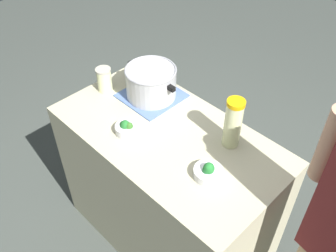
{
  "coord_description": "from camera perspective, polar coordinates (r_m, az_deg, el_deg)",
  "views": [
    {
      "loc": [
        0.96,
        -0.95,
        2.19
      ],
      "look_at": [
        0.0,
        0.0,
        0.94
      ],
      "focal_mm": 40.66,
      "sensor_mm": 36.0,
      "label": 1
    }
  ],
  "objects": [
    {
      "name": "ground_plane",
      "position": [
        2.57,
        0.0,
        -15.63
      ],
      "size": [
        8.0,
        8.0,
        0.0
      ],
      "primitive_type": "plane",
      "color": "#454C45"
    },
    {
      "name": "lemonade_pitcher",
      "position": [
        1.75,
        9.73,
        0.44
      ],
      "size": [
        0.08,
        0.08,
        0.26
      ],
      "color": "beige",
      "rests_on": "counter_slab"
    },
    {
      "name": "dish_cloth",
      "position": [
        2.09,
        -2.49,
        4.58
      ],
      "size": [
        0.3,
        0.3,
        0.01
      ],
      "primitive_type": "cube",
      "color": "#5671AB",
      "rests_on": "counter_slab"
    },
    {
      "name": "counter_slab",
      "position": [
        2.2,
        0.0,
        -9.53
      ],
      "size": [
        1.18,
        0.64,
        0.89
      ],
      "primitive_type": "cube",
      "color": "#BAB390",
      "rests_on": "ground_plane"
    },
    {
      "name": "broccoli_bowl_center",
      "position": [
        1.86,
        -6.24,
        -0.3
      ],
      "size": [
        0.11,
        0.11,
        0.07
      ],
      "color": "silver",
      "rests_on": "counter_slab"
    },
    {
      "name": "cooking_pot",
      "position": [
        2.03,
        -2.57,
        6.61
      ],
      "size": [
        0.34,
        0.28,
        0.17
      ],
      "color": "#B7B7BC",
      "rests_on": "dish_cloth"
    },
    {
      "name": "mason_jar",
      "position": [
        2.12,
        -9.47,
        6.9
      ],
      "size": [
        0.08,
        0.08,
        0.14
      ],
      "color": "beige",
      "rests_on": "counter_slab"
    },
    {
      "name": "broccoli_bowl_front",
      "position": [
        1.67,
        6.04,
        -6.85
      ],
      "size": [
        0.13,
        0.13,
        0.08
      ],
      "color": "silver",
      "rests_on": "counter_slab"
    }
  ]
}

